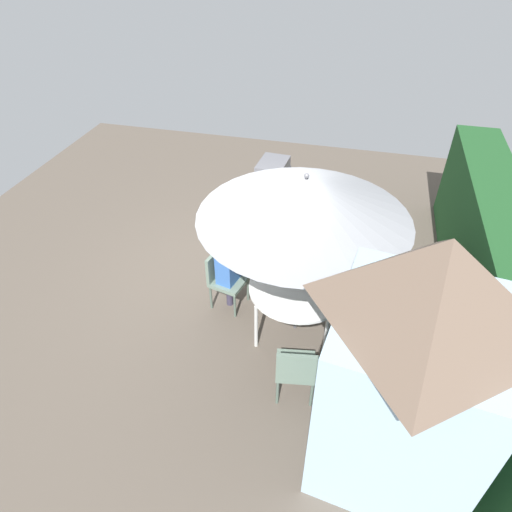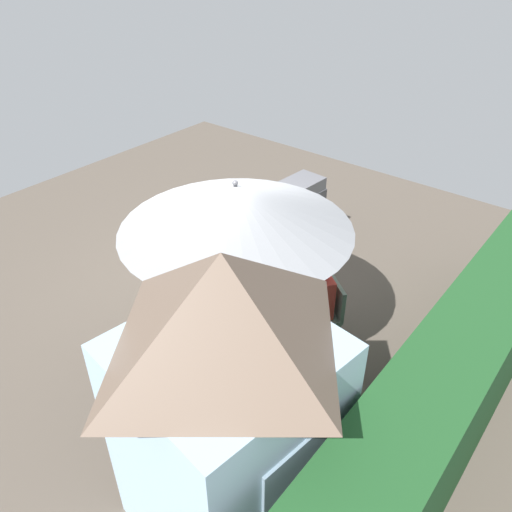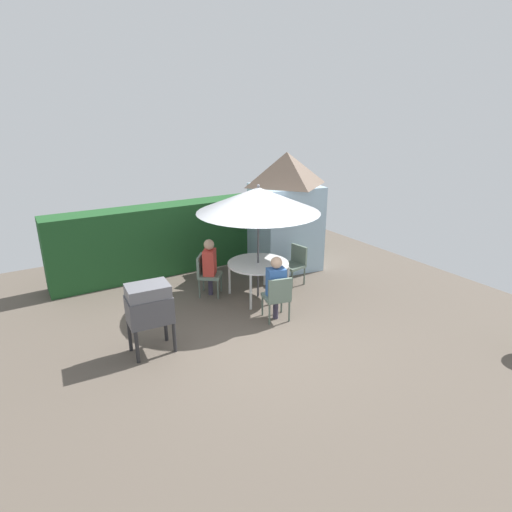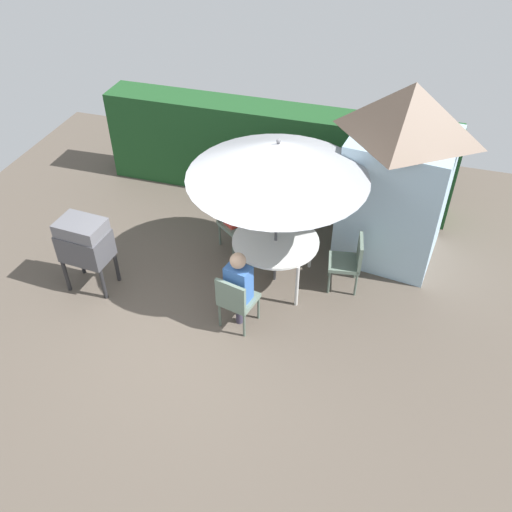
% 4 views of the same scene
% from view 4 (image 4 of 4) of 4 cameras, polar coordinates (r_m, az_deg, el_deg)
% --- Properties ---
extents(ground_plane, '(11.00, 11.00, 0.00)m').
position_cam_4_polar(ground_plane, '(8.11, -4.74, -6.17)').
color(ground_plane, brown).
extents(hedge_backdrop, '(6.35, 0.71, 1.69)m').
position_cam_4_polar(hedge_backdrop, '(10.27, 1.96, 10.74)').
color(hedge_backdrop, '#1E4C23').
rests_on(hedge_backdrop, ground).
extents(garden_shed, '(1.76, 1.70, 2.89)m').
position_cam_4_polar(garden_shed, '(8.66, 14.63, 8.31)').
color(garden_shed, '#9EBCD1').
rests_on(garden_shed, ground).
extents(patio_table, '(1.30, 1.30, 0.78)m').
position_cam_4_polar(patio_table, '(8.20, 2.04, 1.34)').
color(patio_table, white).
rests_on(patio_table, ground).
extents(patio_umbrella, '(2.52, 2.52, 2.43)m').
position_cam_4_polar(patio_umbrella, '(7.42, 2.29, 9.86)').
color(patio_umbrella, '#4C4C51').
rests_on(patio_umbrella, ground).
extents(bbq_grill, '(0.73, 0.55, 1.20)m').
position_cam_4_polar(bbq_grill, '(8.40, -17.35, 1.43)').
color(bbq_grill, '#47474C').
rests_on(bbq_grill, ground).
extents(chair_near_shed, '(0.65, 0.65, 0.90)m').
position_cam_4_polar(chair_near_shed, '(9.05, -2.39, 3.91)').
color(chair_near_shed, slate).
rests_on(chair_near_shed, ground).
extents(chair_far_side, '(0.55, 0.56, 0.90)m').
position_cam_4_polar(chair_far_side, '(7.59, -2.12, -4.49)').
color(chair_far_side, slate).
rests_on(chair_far_side, ground).
extents(chair_toward_hedge, '(0.53, 0.53, 0.90)m').
position_cam_4_polar(chair_toward_hedge, '(8.33, 9.73, -0.37)').
color(chair_toward_hedge, slate).
rests_on(chair_toward_hedge, ground).
extents(person_in_red, '(0.40, 0.42, 1.26)m').
position_cam_4_polar(person_in_red, '(8.84, -2.12, 5.03)').
color(person_in_red, '#CC3D33').
rests_on(person_in_red, ground).
extents(person_in_blue, '(0.39, 0.31, 1.26)m').
position_cam_4_polar(person_in_blue, '(7.46, -1.83, -2.65)').
color(person_in_blue, '#3866B2').
rests_on(person_in_blue, ground).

